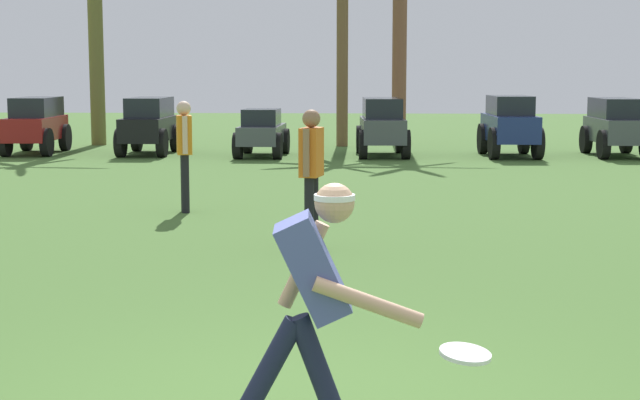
# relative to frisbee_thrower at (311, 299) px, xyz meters

# --- Properties ---
(frisbee_thrower) EXTENTS (1.12, 0.47, 1.41)m
(frisbee_thrower) POSITION_rel_frisbee_thrower_xyz_m (0.00, 0.00, 0.00)
(frisbee_thrower) COLOR #191E38
(frisbee_thrower) RESTS_ON ground_plane
(frisbee_in_flight) EXTENTS (0.38, 0.38, 0.06)m
(frisbee_in_flight) POSITION_rel_frisbee_thrower_xyz_m (0.80, -0.15, -0.24)
(frisbee_in_flight) COLOR white
(teammate_near_sideline) EXTENTS (0.28, 0.49, 1.56)m
(teammate_near_sideline) POSITION_rel_frisbee_thrower_xyz_m (-2.32, 8.53, 0.15)
(teammate_near_sideline) COLOR black
(teammate_near_sideline) RESTS_ON ground_plane
(teammate_midfield) EXTENTS (0.27, 0.50, 1.56)m
(teammate_midfield) POSITION_rel_frisbee_thrower_xyz_m (-0.36, 5.72, 0.15)
(teammate_midfield) COLOR black
(teammate_midfield) RESTS_ON ground_plane
(parked_car_slot_a) EXTENTS (1.27, 2.45, 1.34)m
(parked_car_slot_a) POSITION_rel_frisbee_thrower_xyz_m (-7.74, 18.02, -0.07)
(parked_car_slot_a) COLOR maroon
(parked_car_slot_a) RESTS_ON ground_plane
(parked_car_slot_b) EXTENTS (1.18, 2.42, 1.34)m
(parked_car_slot_b) POSITION_rel_frisbee_thrower_xyz_m (-5.01, 18.00, -0.07)
(parked_car_slot_b) COLOR black
(parked_car_slot_b) RESTS_ON ground_plane
(parked_car_slot_c) EXTENTS (1.12, 2.22, 1.10)m
(parked_car_slot_c) POSITION_rel_frisbee_thrower_xyz_m (-2.26, 17.53, -0.23)
(parked_car_slot_c) COLOR #474C51
(parked_car_slot_c) RESTS_ON ground_plane
(parked_car_slot_d) EXTENTS (1.26, 2.45, 1.34)m
(parked_car_slot_d) POSITION_rel_frisbee_thrower_xyz_m (0.53, 17.85, -0.07)
(parked_car_slot_d) COLOR #474C51
(parked_car_slot_d) RESTS_ON ground_plane
(parked_car_slot_e) EXTENTS (1.27, 2.40, 1.40)m
(parked_car_slot_e) POSITION_rel_frisbee_thrower_xyz_m (3.47, 17.81, -0.05)
(parked_car_slot_e) COLOR navy
(parked_car_slot_e) RESTS_ON ground_plane
(parked_car_slot_f) EXTENTS (1.19, 2.42, 1.34)m
(parked_car_slot_f) POSITION_rel_frisbee_thrower_xyz_m (5.94, 18.07, -0.07)
(parked_car_slot_f) COLOR #474C51
(parked_car_slot_f) RESTS_ON ground_plane
(palm_tree_far_left) EXTENTS (3.39, 3.64, 5.97)m
(palm_tree_far_left) POSITION_rel_frisbee_thrower_xyz_m (-6.99, 20.75, 2.61)
(palm_tree_far_left) COLOR brown
(palm_tree_far_left) RESTS_ON ground_plane
(palm_tree_left_of_centre) EXTENTS (3.85, 3.44, 5.48)m
(palm_tree_left_of_centre) POSITION_rel_frisbee_thrower_xyz_m (-0.51, 20.70, 2.72)
(palm_tree_left_of_centre) COLOR brown
(palm_tree_left_of_centre) RESTS_ON ground_plane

